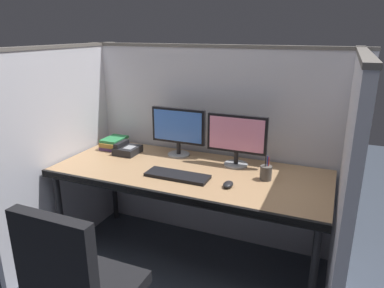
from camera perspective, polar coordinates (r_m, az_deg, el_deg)
ground_plane at (r=2.63m, az=-3.19°, el=-21.74°), size 8.00×8.00×0.00m
cubicle_partition_rear at (r=2.86m, az=3.08°, el=-0.26°), size 2.21×0.06×1.57m
cubicle_partition_left at (r=2.91m, az=-19.58°, el=-0.95°), size 0.06×1.41×1.57m
cubicle_partition_right at (r=2.20m, az=23.17°, el=-7.44°), size 0.06×1.41×1.57m
desk at (r=2.49m, az=-0.56°, el=-5.43°), size 1.90×0.80×0.74m
monitor_left at (r=2.72m, az=-2.21°, el=2.47°), size 0.43×0.17×0.37m
monitor_right at (r=2.52m, az=7.19°, el=1.14°), size 0.43×0.17×0.37m
keyboard_main at (r=2.37m, az=-2.36°, el=-5.08°), size 0.43×0.15×0.02m
computer_mouse at (r=2.24m, az=5.82°, el=-6.45°), size 0.06×0.10×0.04m
book_stack at (r=3.01m, az=-12.38°, el=0.15°), size 0.16×0.23×0.08m
desk_phone at (r=2.86m, az=-10.37°, el=-0.86°), size 0.17×0.19×0.09m
pen_cup at (r=2.37m, az=11.76°, el=-4.53°), size 0.08×0.08×0.17m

